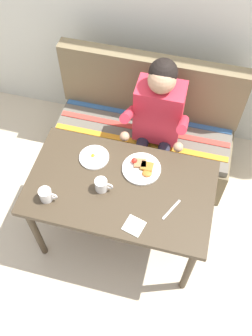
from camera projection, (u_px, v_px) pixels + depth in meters
The scene contains 10 objects.
ground_plane at pixel (121, 233), 3.00m from camera, with size 8.00×8.00×0.00m, color beige.
table at pixel (120, 192), 2.46m from camera, with size 1.20×0.70×0.73m.
couch at pixel (144, 135), 3.14m from camera, with size 1.44×0.56×1.00m.
person at pixel (157, 121), 2.69m from camera, with size 0.45×0.61×1.21m.
plate_breakfast at pixel (142, 168), 2.46m from camera, with size 0.26×0.26×0.05m.
plate_eggs at pixel (94, 157), 2.51m from camera, with size 0.20×0.20×0.04m.
coffee_mug at pixel (46, 195), 2.30m from camera, with size 0.12×0.08×0.09m.
coffee_mug_second at pixel (102, 185), 2.34m from camera, with size 0.12×0.08×0.09m.
napkin at pixel (134, 226), 2.24m from camera, with size 0.11×0.11×0.01m, color silver.
fork at pixel (171, 210), 2.30m from camera, with size 0.01×0.17×0.01m, color silver.
Camera 1 is at (0.35, -1.20, 2.78)m, focal length 40.10 mm.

